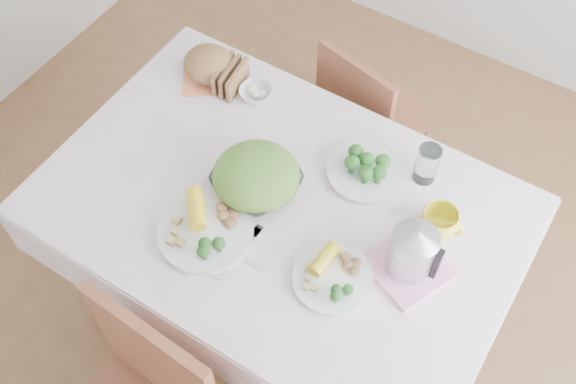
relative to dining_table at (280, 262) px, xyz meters
The scene contains 17 objects.
floor 0.38m from the dining_table, ahead, with size 3.60×3.60×0.00m, color brown.
dining_table is the anchor object (origin of this frame).
tablecloth 0.38m from the dining_table, ahead, with size 1.50×1.00×0.01m, color white.
chair_far 0.78m from the dining_table, 91.49° to the left, with size 0.38×0.38×0.84m, color brown.
salad_bowl 0.43m from the dining_table, behind, with size 0.26×0.26×0.06m, color white.
dinner_plate_left 0.47m from the dining_table, 121.46° to the right, with size 0.30×0.30×0.02m, color white.
dinner_plate_right 0.51m from the dining_table, 27.17° to the right, with size 0.24×0.24×0.02m, color white.
broccoli_plate 0.50m from the dining_table, 55.56° to the left, with size 0.26×0.26×0.02m, color beige.
napkin 0.73m from the dining_table, 146.73° to the left, with size 0.20×0.20×0.00m, color #FC8355.
bread_loaf 0.76m from the dining_table, 146.73° to the left, with size 0.19×0.18×0.11m, color brown.
fruit_bowl 0.62m from the dining_table, 133.07° to the left, with size 0.12×0.12×0.04m, color white.
yellow_mug 0.66m from the dining_table, 21.02° to the left, with size 0.12×0.12×0.09m, color yellow.
glass_tumbler 0.66m from the dining_table, 44.92° to the left, with size 0.07×0.07×0.14m, color white.
pink_tray 0.60m from the dining_table, ahead, with size 0.21×0.21×0.02m, color #F898C7.
electric_kettle 0.68m from the dining_table, ahead, with size 0.14×0.14×0.19m, color #B2B5BA.
fork_left 0.45m from the dining_table, 91.87° to the right, with size 0.02×0.21×0.00m, color silver.
knife 0.45m from the dining_table, 91.47° to the right, with size 0.02×0.19×0.00m, color silver.
Camera 1 is at (0.65, -0.98, 2.55)m, focal length 42.00 mm.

